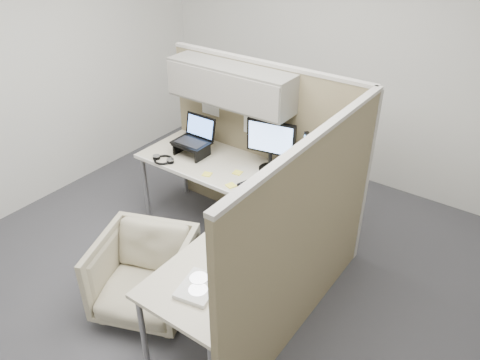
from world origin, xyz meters
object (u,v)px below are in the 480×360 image
Objects in this scene: monitor_left at (271,142)px; desk at (234,205)px; keyboard at (258,193)px; office_chair at (144,272)px.

desk is at bearing -97.92° from monitor_left.
monitor_left is at bearing 127.34° from keyboard.
monitor_left is (-0.03, 0.59, 0.32)m from desk.
desk is 0.22m from keyboard.
desk is at bearing -100.75° from keyboard.
monitor_left reaches higher than keyboard.
office_chair is at bearing -95.15° from keyboard.
keyboard is (0.13, -0.40, -0.26)m from monitor_left.
office_chair is 1.51m from monitor_left.
desk is 0.87m from office_chair.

